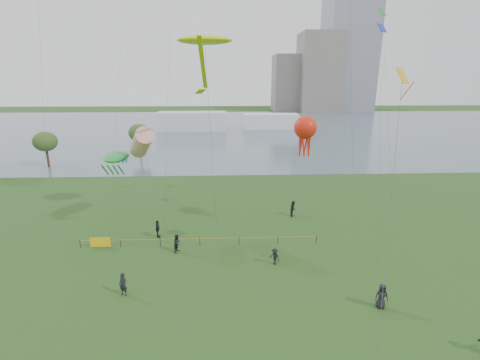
{
  "coord_description": "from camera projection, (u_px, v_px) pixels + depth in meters",
  "views": [
    {
      "loc": [
        -1.19,
        -18.58,
        16.39
      ],
      "look_at": [
        0.0,
        10.0,
        8.0
      ],
      "focal_mm": 26.0,
      "sensor_mm": 36.0,
      "label": 1
    }
  ],
  "objects": [
    {
      "name": "fence",
      "position": [
        139.0,
        241.0,
        35.08
      ],
      "size": [
        24.07,
        0.07,
        1.05
      ],
      "color": "black",
      "rests_on": "ground_plane"
    },
    {
      "name": "spectator_f",
      "position": [
        123.0,
        284.0,
        27.05
      ],
      "size": [
        0.83,
        0.7,
        1.92
      ],
      "primitive_type": "imported",
      "rotation": [
        0.0,
        0.0,
        -0.4
      ],
      "color": "black",
      "rests_on": "ground_plane"
    },
    {
      "name": "lake",
      "position": [
        229.0,
        128.0,
        118.34
      ],
      "size": [
        400.0,
        120.0,
        0.08
      ],
      "primitive_type": "cube",
      "color": "slate",
      "rests_on": "ground_plane"
    },
    {
      "name": "spectator_d",
      "position": [
        382.0,
        296.0,
        25.57
      ],
      "size": [
        1.01,
        0.72,
        1.94
      ],
      "primitive_type": "imported",
      "rotation": [
        0.0,
        0.0,
        -0.12
      ],
      "color": "black",
      "rests_on": "ground_plane"
    },
    {
      "name": "spectator_c",
      "position": [
        158.0,
        229.0,
        37.05
      ],
      "size": [
        0.53,
        1.14,
        1.91
      ],
      "primitive_type": "imported",
      "rotation": [
        0.0,
        0.0,
        1.63
      ],
      "color": "black",
      "rests_on": "ground_plane"
    },
    {
      "name": "spectator_a",
      "position": [
        177.0,
        243.0,
        33.91
      ],
      "size": [
        0.98,
        1.08,
        1.81
      ],
      "primitive_type": "imported",
      "rotation": [
        0.0,
        0.0,
        1.15
      ],
      "color": "black",
      "rests_on": "ground_plane"
    },
    {
      "name": "building_mid",
      "position": [
        319.0,
        73.0,
        174.27
      ],
      "size": [
        20.0,
        20.0,
        38.0
      ],
      "primitive_type": "cube",
      "color": "slate",
      "rests_on": "ground_plane"
    },
    {
      "name": "pavilion_left",
      "position": [
        192.0,
        121.0,
        112.23
      ],
      "size": [
        22.0,
        8.0,
        6.0
      ],
      "primitive_type": "cube",
      "color": "silver",
      "rests_on": "ground_plane"
    },
    {
      "name": "pavilion_right",
      "position": [
        271.0,
        121.0,
        116.28
      ],
      "size": [
        18.0,
        7.0,
        5.0
      ],
      "primitive_type": "cube",
      "color": "silver",
      "rests_on": "ground_plane"
    },
    {
      "name": "spectator_g",
      "position": [
        293.0,
        209.0,
        42.74
      ],
      "size": [
        1.05,
        1.16,
        1.95
      ],
      "primitive_type": "imported",
      "rotation": [
        0.0,
        0.0,
        1.18
      ],
      "color": "black",
      "rests_on": "ground_plane"
    },
    {
      "name": "kite_delta",
      "position": [
        402.0,
        93.0,
        23.96
      ],
      "size": [
        6.22,
        12.96,
        17.13
      ],
      "rotation": [
        0.0,
        0.0,
        -0.01
      ],
      "color": "#3F3F42"
    },
    {
      "name": "kite_octopus",
      "position": [
        305.0,
        128.0,
        35.11
      ],
      "size": [
        5.97,
        6.63,
        12.78
      ],
      "rotation": [
        0.0,
        0.0,
        0.18
      ],
      "color": "#3F3F42"
    },
    {
      "name": "spectator_b",
      "position": [
        275.0,
        257.0,
        31.61
      ],
      "size": [
        1.15,
        1.13,
        1.58
      ],
      "primitive_type": "imported",
      "rotation": [
        0.0,
        0.0,
        -0.75
      ],
      "color": "black",
      "rests_on": "ground_plane"
    },
    {
      "name": "ground_plane",
      "position": [
        246.0,
        342.0,
        22.47
      ],
      "size": [
        400.0,
        400.0,
        0.0
      ],
      "primitive_type": "plane",
      "color": "#1A3B12"
    },
    {
      "name": "kite_creature",
      "position": [
        116.0,
        157.0,
        37.42
      ],
      "size": [
        2.43,
        7.51,
        8.65
      ],
      "rotation": [
        0.0,
        0.0,
        -0.31
      ],
      "color": "#3F3F42"
    },
    {
      "name": "kite_windsock",
      "position": [
        141.0,
        143.0,
        37.68
      ],
      "size": [
        5.12,
        5.22,
        11.63
      ],
      "rotation": [
        0.0,
        0.0,
        0.2
      ],
      "color": "#3F3F42"
    },
    {
      "name": "building_low",
      "position": [
        289.0,
        83.0,
        180.87
      ],
      "size": [
        16.0,
        18.0,
        28.0
      ],
      "primitive_type": "cube",
      "color": "slate",
      "rests_on": "ground_plane"
    },
    {
      "name": "trees",
      "position": [
        50.0,
        139.0,
        66.02
      ],
      "size": [
        28.97,
        18.71,
        7.96
      ],
      "color": "#372419",
      "rests_on": "ground_plane"
    },
    {
      "name": "kite_stingray",
      "position": [
        205.0,
        41.0,
        33.39
      ],
      "size": [
        5.36,
        10.15,
        20.35
      ],
      "rotation": [
        0.0,
        0.0,
        0.03
      ],
      "color": "#3F3F42"
    }
  ]
}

